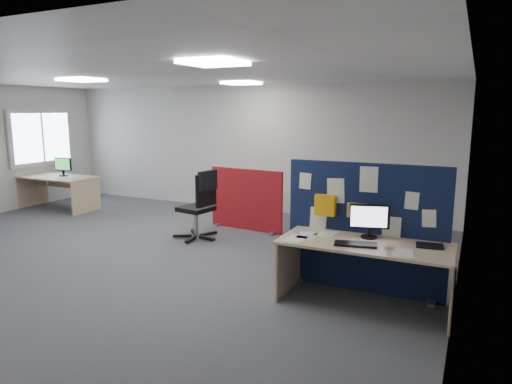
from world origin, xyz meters
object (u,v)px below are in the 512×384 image
at_px(second_desk, 59,184).
at_px(navy_divider, 364,228).
at_px(main_desk, 366,256).
at_px(red_divider, 246,200).
at_px(office_chair, 201,201).
at_px(monitor_main, 370,219).
at_px(monitor_second, 63,166).

bearing_deg(second_desk, navy_divider, -13.92).
xyz_separation_m(navy_divider, second_desk, (-7.14, 1.77, -0.23)).
xyz_separation_m(main_desk, second_desk, (-7.26, 2.12, -0.01)).
bearing_deg(red_divider, navy_divider, -31.78).
distance_m(red_divider, office_chair, 1.01).
distance_m(navy_divider, monitor_main, 0.28).
height_order(navy_divider, monitor_main, navy_divider).
height_order(second_desk, monitor_second, monitor_second).
bearing_deg(monitor_second, navy_divider, -18.32).
xyz_separation_m(red_divider, second_desk, (-4.56, -0.20, 0.01)).
bearing_deg(navy_divider, monitor_second, 165.36).
bearing_deg(office_chair, navy_divider, -9.73).
bearing_deg(navy_divider, main_desk, -71.70).
height_order(main_desk, monitor_second, monitor_second).
relative_size(main_desk, red_divider, 1.27).
bearing_deg(main_desk, office_chair, 155.69).
distance_m(main_desk, monitor_second, 7.53).
bearing_deg(monitor_second, main_desk, -20.70).
xyz_separation_m(main_desk, monitor_main, (-0.01, 0.15, 0.38)).
relative_size(main_desk, office_chair, 1.62).
relative_size(navy_divider, monitor_main, 4.35).
distance_m(navy_divider, main_desk, 0.43).
relative_size(main_desk, monitor_second, 4.20).
height_order(navy_divider, main_desk, navy_divider).
distance_m(main_desk, second_desk, 7.56).
bearing_deg(navy_divider, red_divider, 142.68).
distance_m(monitor_main, monitor_second, 7.46).
height_order(monitor_main, second_desk, monitor_main).
bearing_deg(monitor_second, monitor_main, -19.60).
xyz_separation_m(second_desk, monitor_second, (0.07, 0.08, 0.40)).
bearing_deg(second_desk, main_desk, -16.30).
xyz_separation_m(second_desk, office_chair, (4.18, -0.73, 0.11)).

